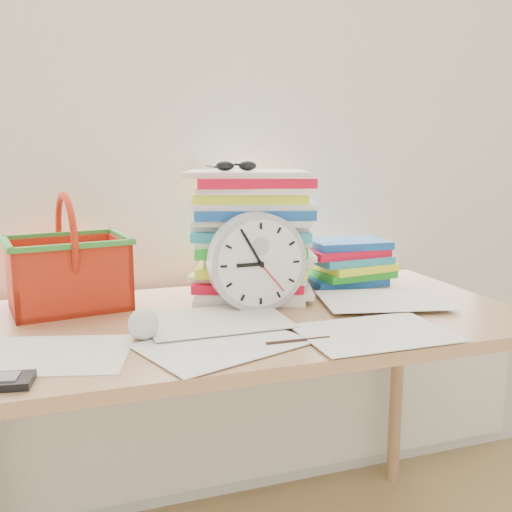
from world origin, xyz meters
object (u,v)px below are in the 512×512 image
object	(u,v)px
paper_stack	(252,234)
book_stack	(348,262)
basket	(67,252)
desk	(243,344)
clock	(257,262)

from	to	relation	value
paper_stack	book_stack	xyz separation A→B (m)	(0.32, 0.04, -0.11)
book_stack	basket	distance (m)	0.81
desk	book_stack	bearing A→B (deg)	28.73
paper_stack	clock	bearing A→B (deg)	-103.68
paper_stack	desk	bearing A→B (deg)	-115.04
desk	paper_stack	size ratio (longest dim) A/B	4.02
desk	paper_stack	world-z (taller)	paper_stack
clock	basket	bearing A→B (deg)	158.80
clock	book_stack	world-z (taller)	clock
paper_stack	clock	xyz separation A→B (m)	(-0.04, -0.15, -0.05)
book_stack	desk	bearing A→B (deg)	-151.27
paper_stack	clock	size ratio (longest dim) A/B	1.39
paper_stack	basket	size ratio (longest dim) A/B	1.19
clock	paper_stack	bearing A→B (deg)	76.32
clock	book_stack	size ratio (longest dim) A/B	0.95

